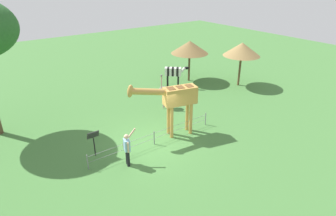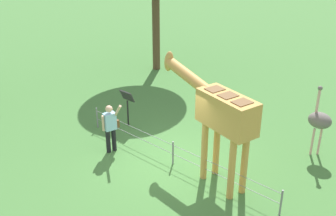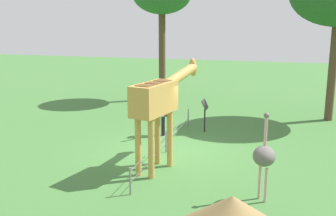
{
  "view_description": "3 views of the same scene",
  "coord_description": "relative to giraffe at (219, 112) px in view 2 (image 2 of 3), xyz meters",
  "views": [
    {
      "loc": [
        6.74,
        10.53,
        7.88
      ],
      "look_at": [
        -0.66,
        0.38,
        1.95
      ],
      "focal_mm": 30.68,
      "sensor_mm": 36.0,
      "label": 1
    },
    {
      "loc": [
        -6.73,
        7.87,
        6.66
      ],
      "look_at": [
        -0.12,
        0.46,
        2.01
      ],
      "focal_mm": 43.33,
      "sensor_mm": 36.0,
      "label": 2
    },
    {
      "loc": [
        -12.66,
        -3.41,
        4.55
      ],
      "look_at": [
        0.56,
        0.18,
        1.43
      ],
      "focal_mm": 43.1,
      "sensor_mm": 36.0,
      "label": 3
    }
  ],
  "objects": [
    {
      "name": "ground_plane",
      "position": [
        1.42,
        0.08,
        -2.11
      ],
      "size": [
        60.0,
        60.0,
        0.0
      ],
      "primitive_type": "plane",
      "color": "#427538"
    },
    {
      "name": "giraffe",
      "position": [
        0.0,
        0.0,
        0.0
      ],
      "size": [
        3.64,
        1.33,
        3.19
      ],
      "color": "#C69347",
      "rests_on": "ground_plane"
    },
    {
      "name": "visitor",
      "position": [
        3.33,
        0.91,
        -1.2
      ],
      "size": [
        0.68,
        0.59,
        1.73
      ],
      "color": "black",
      "rests_on": "ground_plane"
    },
    {
      "name": "ostrich",
      "position": [
        -1.5,
        -3.15,
        -0.93
      ],
      "size": [
        0.7,
        0.56,
        2.25
      ],
      "color": "#CC9E93",
      "rests_on": "ground_plane"
    },
    {
      "name": "info_sign",
      "position": [
        4.24,
        -0.65,
        -1.16
      ],
      "size": [
        0.56,
        0.21,
        1.32
      ],
      "color": "black",
      "rests_on": "ground_plane"
    },
    {
      "name": "wire_fence",
      "position": [
        1.42,
        0.18,
        -1.7
      ],
      "size": [
        7.05,
        0.05,
        0.75
      ],
      "color": "slate",
      "rests_on": "ground_plane"
    }
  ]
}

